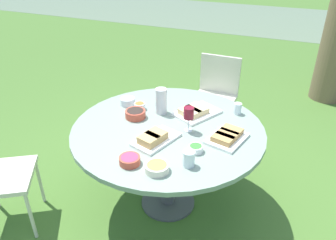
% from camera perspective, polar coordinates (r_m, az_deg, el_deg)
% --- Properties ---
extents(ground_plane, '(40.00, 40.00, 0.00)m').
position_cam_1_polar(ground_plane, '(2.90, -0.00, -14.12)').
color(ground_plane, '#446B2B').
extents(river_strip, '(40.00, 3.93, 0.01)m').
position_cam_1_polar(river_strip, '(9.74, 18.50, 16.20)').
color(river_strip, '#6B7F5B').
rests_on(river_strip, ground_plane).
extents(dining_table, '(1.44, 1.44, 0.75)m').
position_cam_1_polar(dining_table, '(2.49, -0.00, -2.93)').
color(dining_table, '#4C4C51').
rests_on(dining_table, ground_plane).
extents(chair_near_left, '(0.45, 0.43, 0.89)m').
position_cam_1_polar(chair_near_left, '(3.61, 8.32, 5.00)').
color(chair_near_left, beige).
rests_on(chair_near_left, ground_plane).
extents(water_pitcher, '(0.10, 0.09, 0.21)m').
position_cam_1_polar(water_pitcher, '(2.60, -1.19, 3.35)').
color(water_pitcher, silver).
rests_on(water_pitcher, dining_table).
extents(wine_glass, '(0.08, 0.08, 0.19)m').
position_cam_1_polar(wine_glass, '(2.33, 3.63, 1.08)').
color(wine_glass, silver).
rests_on(wine_glass, dining_table).
extents(platter_bread_main, '(0.28, 0.38, 0.07)m').
position_cam_1_polar(platter_bread_main, '(2.25, -2.33, -3.25)').
color(platter_bread_main, white).
rests_on(platter_bread_main, dining_table).
extents(platter_charcuterie, '(0.37, 0.42, 0.06)m').
position_cam_1_polar(platter_charcuterie, '(2.61, 4.78, 1.44)').
color(platter_charcuterie, white).
rests_on(platter_charcuterie, dining_table).
extents(platter_sandwich_side, '(0.28, 0.33, 0.06)m').
position_cam_1_polar(platter_sandwich_side, '(2.32, 10.27, -2.81)').
color(platter_sandwich_side, white).
rests_on(platter_sandwich_side, dining_table).
extents(bowl_fries, '(0.15, 0.15, 0.05)m').
position_cam_1_polar(bowl_fries, '(2.00, -1.94, -8.23)').
color(bowl_fries, beige).
rests_on(bowl_fries, dining_table).
extents(bowl_salad, '(0.10, 0.10, 0.04)m').
position_cam_1_polar(bowl_salad, '(2.17, 4.85, -4.92)').
color(bowl_salad, white).
rests_on(bowl_salad, dining_table).
extents(bowl_olives, '(0.16, 0.16, 0.06)m').
position_cam_1_polar(bowl_olives, '(2.57, -5.70, 1.13)').
color(bowl_olives, '#B74733').
rests_on(bowl_olives, dining_table).
extents(bowl_dip_red, '(0.13, 0.13, 0.05)m').
position_cam_1_polar(bowl_dip_red, '(2.07, -6.69, -6.91)').
color(bowl_dip_red, '#B74733').
rests_on(bowl_dip_red, dining_table).
extents(bowl_dip_cream, '(0.12, 0.12, 0.06)m').
position_cam_1_polar(bowl_dip_cream, '(2.77, -7.04, 3.31)').
color(bowl_dip_cream, silver).
rests_on(bowl_dip_cream, dining_table).
extents(bowl_roasted_veg, '(0.09, 0.09, 0.06)m').
position_cam_1_polar(bowl_roasted_veg, '(2.69, -4.97, 2.48)').
color(bowl_roasted_veg, white).
rests_on(bowl_roasted_veg, dining_table).
extents(cup_water_near, '(0.06, 0.06, 0.09)m').
position_cam_1_polar(cup_water_near, '(2.66, 12.02, 1.96)').
color(cup_water_near, silver).
rests_on(cup_water_near, dining_table).
extents(cup_water_far, '(0.08, 0.08, 0.10)m').
position_cam_1_polar(cup_water_far, '(2.03, 3.64, -6.72)').
color(cup_water_far, silver).
rests_on(cup_water_far, dining_table).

